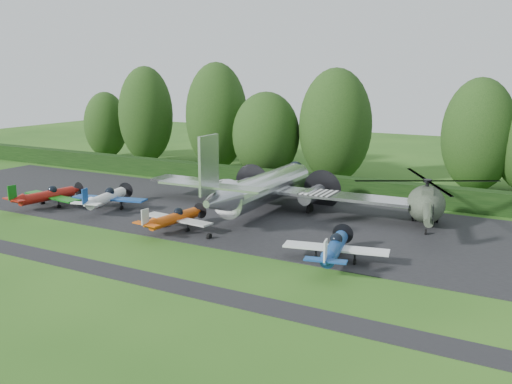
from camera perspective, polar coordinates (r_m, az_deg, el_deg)
The scene contains 18 objects.
ground at distance 42.77m, azimuth -11.51°, elevation -4.74°, with size 160.00×160.00×0.00m, color #224E15.
apron at distance 50.45m, azimuth -4.11°, elevation -1.94°, with size 70.00×18.00×0.01m, color black.
taxiway_verge at distance 38.67m, azimuth -17.33°, elevation -6.88°, with size 70.00×2.00×0.00m, color black.
hedgerow at distance 59.71m, azimuth 1.70°, elevation 0.29°, with size 90.00×1.60×2.00m, color black.
transport_plane at distance 49.47m, azimuth 0.79°, elevation 0.45°, with size 24.86×19.06×7.97m.
light_plane_red at distance 54.96m, azimuth -20.14°, elevation -0.33°, with size 6.79×7.14×2.61m.
light_plane_white at distance 52.33m, azimuth -14.70°, elevation -0.56°, with size 6.92×7.27×2.66m.
light_plane_orange at distance 44.53m, azimuth -8.20°, elevation -2.62°, with size 6.19×6.51×2.38m.
light_plane_blue at distance 36.92m, azimuth 7.88°, elevation -5.56°, with size 6.80×7.15×2.61m.
helicopter at distance 47.47m, azimuth 16.64°, elevation -0.85°, with size 11.53×13.50×3.71m.
tree_0 at distance 63.25m, azimuth 7.93°, elevation 6.57°, with size 7.97×7.97×12.52m.
tree_1 at distance 71.13m, azimuth -3.97°, elevation 7.54°, with size 7.65×7.65×13.22m.
tree_2 at distance 77.96m, azimuth -3.93°, elevation 6.80°, with size 5.67×5.67×10.14m.
tree_3 at distance 67.76m, azimuth 1.01°, elevation 5.78°, with size 6.76×6.76×9.55m.
tree_4 at distance 62.21m, azimuth 21.35°, elevation 5.33°, with size 7.33×7.33×11.57m.
tree_5 at distance 83.77m, azimuth -14.79°, elevation 6.50°, with size 6.04×6.04×9.27m.
tree_8 at distance 78.51m, azimuth -10.96°, elevation 7.61°, with size 7.25×7.25×12.78m.
tree_10 at distance 65.18m, azimuth 1.01°, elevation 5.68°, with size 7.68×7.68×9.88m.
Camera 1 is at (27.03, -30.82, 12.21)m, focal length 40.00 mm.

